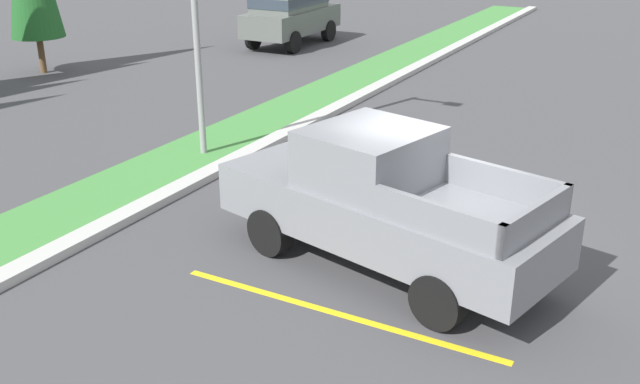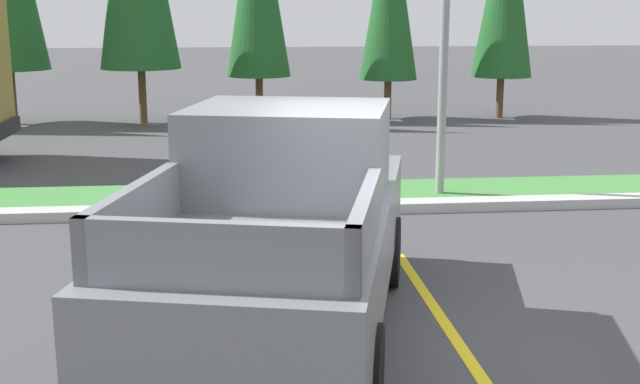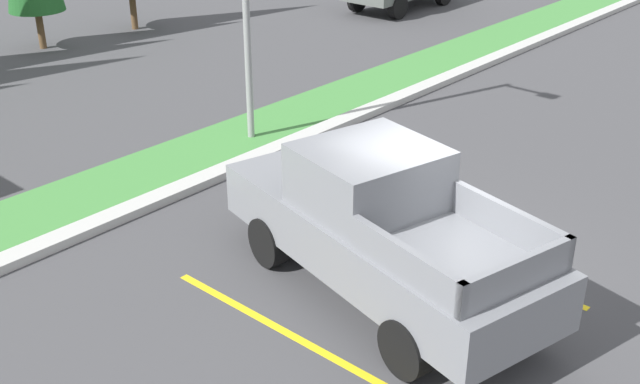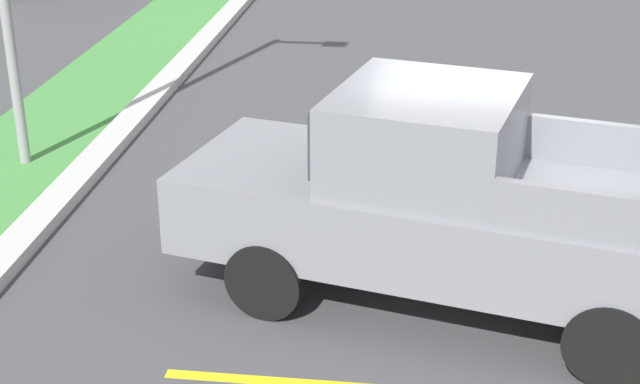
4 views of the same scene
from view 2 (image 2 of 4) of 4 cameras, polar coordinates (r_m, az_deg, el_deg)
The scene contains 6 objects.
ground_plane at distance 7.45m, azimuth 5.52°, elevation -10.78°, with size 120.00×120.00×0.00m, color #424244.
parking_line_near at distance 7.77m, azimuth -14.13°, elevation -10.08°, with size 0.12×4.80×0.01m, color yellow.
parking_line_far at distance 7.93m, azimuth 8.94°, elevation -9.37°, with size 0.12×4.80×0.01m, color yellow.
curb_strip at distance 12.13m, azimuth 0.92°, elevation -1.10°, with size 56.00×0.40×0.15m, color #B2B2AD.
grass_median at distance 13.20m, azimuth 0.35°, elevation -0.16°, with size 56.00×1.80×0.06m, color #42843D.
pickup_truck_main at distance 7.41m, azimuth -2.47°, elevation -2.34°, with size 3.07×5.52×2.10m.
Camera 2 is at (-1.39, -6.70, 2.95)m, focal length 45.82 mm.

